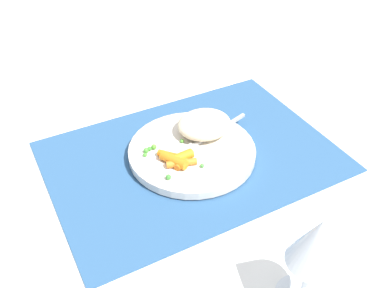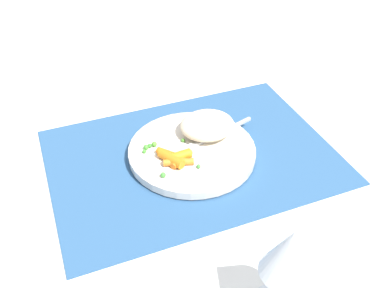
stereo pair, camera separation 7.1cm
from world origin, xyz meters
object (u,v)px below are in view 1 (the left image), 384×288
at_px(plate, 192,151).
at_px(rice_mound, 204,124).
at_px(carrot_portion, 178,159).
at_px(fork, 205,139).
at_px(wine_glass, 316,246).

relative_size(plate, rice_mound, 2.26).
distance_m(carrot_portion, fork, 0.08).
xyz_separation_m(rice_mound, carrot_portion, (0.08, 0.06, -0.01)).
relative_size(carrot_portion, wine_glass, 0.43).
bearing_deg(rice_mound, carrot_portion, 33.56).
xyz_separation_m(carrot_portion, wine_glass, (-0.03, 0.30, 0.08)).
xyz_separation_m(plate, wine_glass, (0.01, 0.33, 0.10)).
bearing_deg(carrot_portion, fork, -155.54).
relative_size(carrot_portion, fork, 0.36).
bearing_deg(carrot_portion, wine_glass, 96.04).
bearing_deg(carrot_portion, rice_mound, -146.44).
height_order(carrot_portion, fork, carrot_portion).
xyz_separation_m(plate, fork, (-0.03, -0.01, 0.01)).
xyz_separation_m(rice_mound, wine_glass, (0.05, 0.36, 0.07)).
bearing_deg(plate, rice_mound, -143.55).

